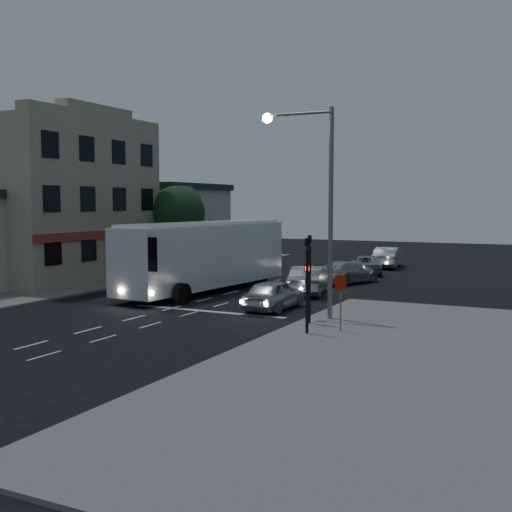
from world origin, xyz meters
The scene contains 17 objects.
ground centered at (0.00, 0.00, 0.00)m, with size 120.00×120.00×0.00m, color black.
sidewalk_near centered at (13.00, -4.00, 0.06)m, with size 12.00×24.00×0.12m, color slate.
sidewalk_far centered at (-13.00, 8.00, 0.06)m, with size 12.00×50.00×0.12m, color slate.
road_markings centered at (1.29, 3.31, 0.00)m, with size 8.00×30.55×0.01m.
tour_bus centered at (-1.50, 7.70, 2.17)m, with size 3.85×13.26×4.01m.
car_suv centered at (4.60, 3.80, 0.74)m, with size 1.74×4.32×1.47m, color #B4B5BD.
car_sedan_a centered at (4.15, 9.41, 0.79)m, with size 1.68×4.82×1.59m, color #A9A9A9.
car_sedan_b centered at (4.57, 14.96, 0.71)m, with size 1.99×4.90×1.42m, color #B5B5B5.
car_sedan_c centered at (4.05, 20.70, 0.66)m, with size 2.20×4.77×1.33m, color #989CAF.
car_extra centered at (4.33, 25.80, 0.82)m, with size 1.73×4.96×1.63m, color silver.
traffic_signal_main centered at (7.60, 0.78, 2.42)m, with size 0.25×0.35×4.10m.
traffic_signal_side centered at (8.30, -1.20, 2.42)m, with size 0.18×0.15×4.10m.
regulatory_sign centered at (9.30, -0.24, 1.60)m, with size 0.45×0.12×2.20m.
streetlight centered at (7.34, 2.20, 5.73)m, with size 3.32×0.44×9.00m.
main_building centered at (-13.96, 8.00, 5.16)m, with size 10.12×12.00×11.00m.
low_building_north centered at (-13.50, 20.00, 3.39)m, with size 9.40×9.40×6.50m.
street_tree centered at (-8.21, 15.02, 4.50)m, with size 4.00×4.00×6.20m.
Camera 1 is at (17.27, -23.72, 5.10)m, focal length 45.00 mm.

